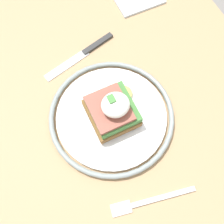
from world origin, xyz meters
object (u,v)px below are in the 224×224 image
at_px(sandwich, 113,110).
at_px(knife, 85,52).
at_px(fork, 149,201).
at_px(plate, 112,117).

relative_size(sandwich, knife, 0.57).
distance_m(fork, knife, 0.34).
height_order(fork, knife, knife).
relative_size(plate, knife, 1.40).
xyz_separation_m(plate, sandwich, (0.00, -0.00, 0.03)).
height_order(plate, knife, plate).
bearing_deg(knife, fork, 176.22).
height_order(sandwich, fork, sandwich).
bearing_deg(sandwich, fork, 176.57).
relative_size(fork, knife, 0.88).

